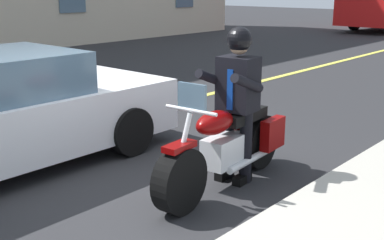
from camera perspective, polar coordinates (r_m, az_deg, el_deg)
ground_plane at (r=5.88m, az=-8.68°, el=-6.31°), size 80.00×80.00×0.00m
lane_center_stripe at (r=7.46m, az=-18.57°, el=-2.20°), size 60.00×0.16×0.01m
motorcycle_main at (r=5.39m, az=4.11°, el=-3.10°), size 2.22×0.72×1.26m
rider_main at (r=5.39m, az=5.29°, el=3.32°), size 0.66×0.59×1.74m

